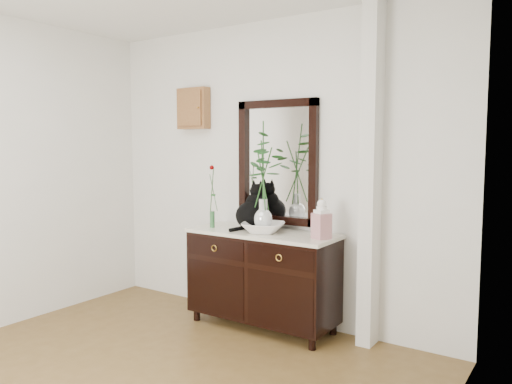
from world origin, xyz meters
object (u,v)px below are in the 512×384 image
Objects in this scene: sideboard at (262,274)px; cat at (252,206)px; lotus_bowl at (263,228)px; ginger_jar at (322,218)px.

cat is (-0.16, 0.08, 0.58)m from sideboard.
cat is at bearing 155.25° from sideboard.
lotus_bowl reaches higher than sideboard.
lotus_bowl is at bearing -176.54° from ginger_jar.
cat reaches higher than ginger_jar.
lotus_bowl is at bearing -51.44° from sideboard.
sideboard is 0.42m from lotus_bowl.
cat reaches higher than sideboard.
ginger_jar is at bearing -1.49° from sideboard.
cat is at bearing 172.96° from ginger_jar.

